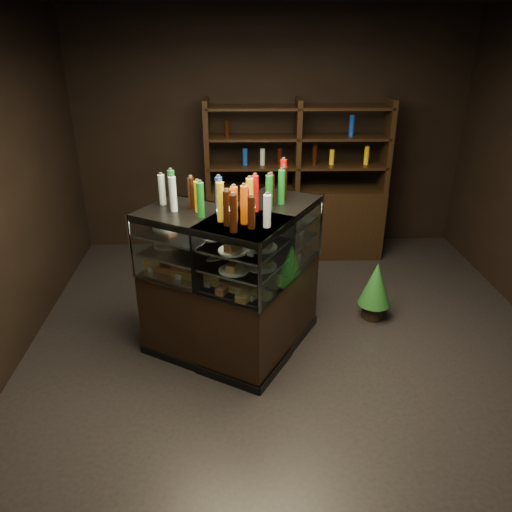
{
  "coord_description": "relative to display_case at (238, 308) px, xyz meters",
  "views": [
    {
      "loc": [
        -0.55,
        -3.94,
        2.8
      ],
      "look_at": [
        -0.35,
        -0.19,
        1.04
      ],
      "focal_mm": 35.0,
      "sensor_mm": 36.0,
      "label": 1
    }
  ],
  "objects": [
    {
      "name": "display_case",
      "position": [
        0.0,
        0.0,
        0.0
      ],
      "size": [
        1.73,
        1.41,
        1.38
      ],
      "rotation": [
        0.0,
        0.0,
        0.24
      ],
      "color": "black",
      "rests_on": "ground"
    },
    {
      "name": "back_shelving",
      "position": [
        0.78,
        2.11,
        0.15
      ],
      "size": [
        2.25,
        0.49,
        2.0
      ],
      "rotation": [
        0.0,
        0.0,
        -0.03
      ],
      "color": "black",
      "rests_on": "ground"
    },
    {
      "name": "ground",
      "position": [
        0.5,
        0.06,
        -0.47
      ],
      "size": [
        5.0,
        5.0,
        0.0
      ],
      "primitive_type": "plane",
      "color": "black",
      "rests_on": "ground"
    },
    {
      "name": "bottles_top",
      "position": [
        -0.0,
        0.0,
        1.05
      ],
      "size": [
        1.19,
        0.94,
        0.3
      ],
      "color": "#B20C0A",
      "rests_on": "display_case"
    },
    {
      "name": "potted_conifer",
      "position": [
        1.41,
        0.51,
        -0.06
      ],
      "size": [
        0.33,
        0.33,
        0.71
      ],
      "rotation": [
        0.0,
        0.0,
        0.33
      ],
      "color": "black",
      "rests_on": "ground"
    },
    {
      "name": "food_display",
      "position": [
        0.0,
        -0.01,
        0.54
      ],
      "size": [
        1.36,
        1.09,
        0.43
      ],
      "color": "#D7834D",
      "rests_on": "display_case"
    },
    {
      "name": "room_shell",
      "position": [
        0.5,
        0.06,
        1.48
      ],
      "size": [
        5.02,
        5.02,
        3.01
      ],
      "color": "black",
      "rests_on": "ground"
    }
  ]
}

